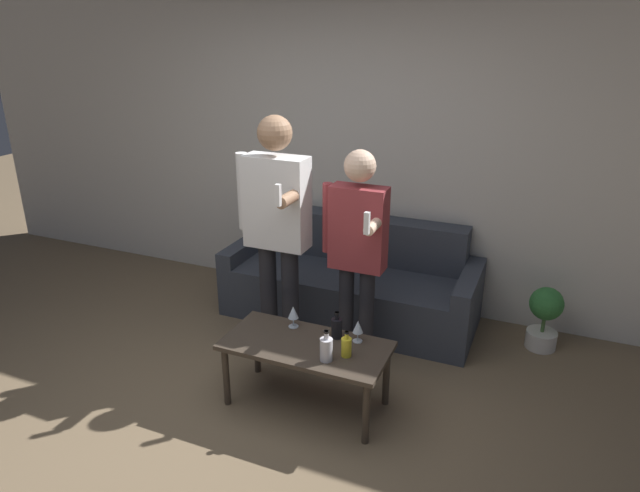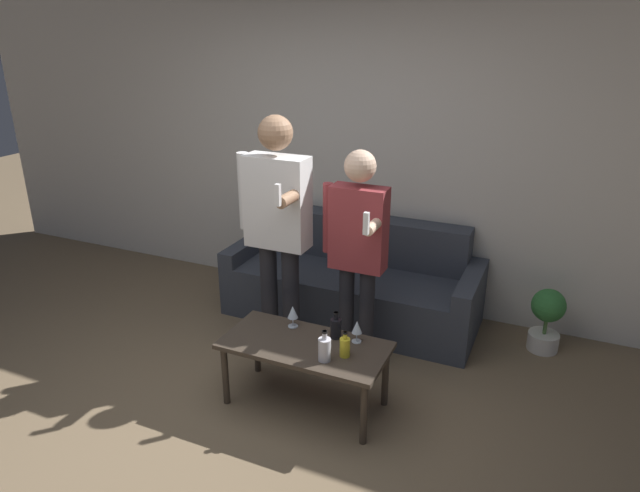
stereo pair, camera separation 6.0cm
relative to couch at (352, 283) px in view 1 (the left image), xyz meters
The scene contains 12 objects.
ground_plane 1.93m from the couch, 96.31° to the right, with size 16.00×16.00×0.00m, color #756047.
wall_back 1.15m from the couch, 117.34° to the left, with size 8.00×0.06×2.70m.
couch is the anchor object (origin of this frame).
coffee_table 1.29m from the couch, 82.94° to the right, with size 1.05×0.51×0.45m.
bottle_orange 1.46m from the couch, 76.06° to the right, with size 0.08×0.08×0.20m.
bottle_green 1.40m from the couch, 71.37° to the right, with size 0.06×0.06×0.17m.
bottle_dark 1.19m from the couch, 74.77° to the right, with size 0.07×0.07×0.18m.
wine_glass_near 1.14m from the couch, 90.38° to the right, with size 0.07×0.07×0.15m.
wine_glass_far 1.23m from the couch, 68.25° to the right, with size 0.07×0.07×0.15m.
person_standing_left 1.11m from the couch, 111.05° to the right, with size 0.53×0.45×1.77m.
person_standing_right 1.00m from the couch, 68.04° to the right, with size 0.45×0.41×1.58m.
potted_plant 1.53m from the couch, ahead, with size 0.25×0.25×0.50m.
Camera 1 is at (1.67, -2.20, 2.33)m, focal length 32.00 mm.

